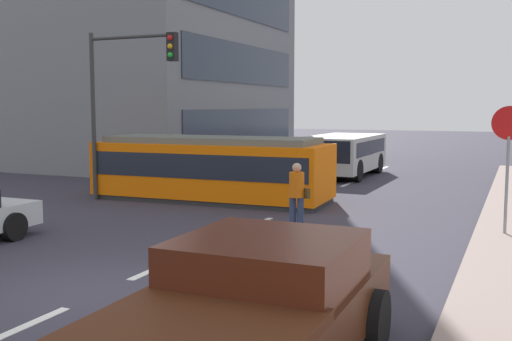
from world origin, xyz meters
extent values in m
plane|color=#353340|center=(0.00, 10.00, 0.00)|extent=(120.00, 120.00, 0.00)
cube|color=silver|center=(0.00, -2.00, 0.01)|extent=(0.16, 2.40, 0.01)
cube|color=silver|center=(0.00, 2.00, 0.01)|extent=(0.16, 2.40, 0.01)
cube|color=silver|center=(0.00, 6.00, 0.01)|extent=(0.16, 2.40, 0.01)
cube|color=silver|center=(0.00, 15.39, 0.01)|extent=(0.16, 2.40, 0.01)
cube|color=silver|center=(0.00, 21.39, 0.01)|extent=(0.16, 2.40, 0.01)
cube|color=#2D3847|center=(-6.67, 19.91, 1.92)|extent=(0.06, 12.22, 1.92)
cube|color=#2D3847|center=(-6.67, 19.91, 5.12)|extent=(0.06, 12.22, 1.92)
cube|color=#F96806|center=(-2.98, 9.39, 1.00)|extent=(7.69, 2.74, 1.69)
cube|color=#2D2D2D|center=(-2.98, 9.39, 0.07)|extent=(7.53, 2.61, 0.15)
cube|color=#60655A|center=(-2.98, 9.39, 1.94)|extent=(6.91, 2.34, 0.20)
cube|color=#1E232D|center=(-2.98, 9.39, 1.20)|extent=(7.38, 2.77, 0.74)
cube|color=#BCBBB6|center=(-0.95, 17.67, 1.03)|extent=(2.57, 5.66, 1.46)
cube|color=black|center=(-0.98, 14.90, 1.25)|extent=(2.25, 0.15, 0.87)
cube|color=black|center=(-0.95, 17.67, 1.29)|extent=(2.60, 4.82, 0.58)
cylinder|color=black|center=(-0.97, 15.87, 0.45)|extent=(2.56, 0.93, 0.90)
cylinder|color=black|center=(-0.93, 19.47, 0.45)|extent=(2.56, 0.93, 0.90)
cylinder|color=navy|center=(1.16, 5.78, 0.42)|extent=(0.16, 0.16, 0.85)
cylinder|color=navy|center=(1.36, 5.78, 0.42)|extent=(0.16, 0.16, 0.85)
cylinder|color=orange|center=(1.26, 5.78, 1.15)|extent=(0.36, 0.36, 0.60)
sphere|color=tan|center=(1.26, 5.78, 1.56)|extent=(0.22, 0.22, 0.22)
cube|color=#4D3717|center=(1.48, 5.83, 0.95)|extent=(0.22, 0.19, 0.24)
cube|color=#4A2311|center=(3.58, -2.08, 0.68)|extent=(2.04, 5.02, 0.65)
cube|color=#4D1F10|center=(3.57, -1.53, 1.27)|extent=(1.92, 1.92, 0.55)
cube|color=#4A2311|center=(3.59, -3.45, 1.06)|extent=(2.02, 2.27, 0.12)
cylinder|color=black|center=(2.56, -0.59, 0.40)|extent=(0.29, 0.80, 0.80)
cylinder|color=black|center=(4.56, -0.57, 0.40)|extent=(0.29, 0.80, 0.80)
cylinder|color=black|center=(-4.23, 2.33, 0.32)|extent=(0.23, 0.64, 0.64)
cube|color=navy|center=(-5.33, 13.39, 0.52)|extent=(1.95, 4.22, 0.55)
cube|color=black|center=(-5.33, 13.24, 0.99)|extent=(1.77, 2.33, 0.40)
cylinder|color=black|center=(-6.25, 14.66, 0.32)|extent=(0.23, 0.64, 0.64)
cylinder|color=black|center=(-4.37, 14.63, 0.32)|extent=(0.23, 0.64, 0.64)
cylinder|color=black|center=(-6.29, 12.15, 0.32)|extent=(0.23, 0.64, 0.64)
cylinder|color=black|center=(-4.41, 12.12, 0.32)|extent=(0.23, 0.64, 0.64)
cube|color=silver|center=(-5.11, 20.12, 0.52)|extent=(1.76, 4.46, 0.55)
cube|color=black|center=(-5.10, 19.97, 0.99)|extent=(1.61, 2.46, 0.40)
cylinder|color=black|center=(-5.98, 21.45, 0.32)|extent=(0.22, 0.64, 0.64)
cylinder|color=black|center=(-4.25, 21.46, 0.32)|extent=(0.22, 0.64, 0.64)
cylinder|color=black|center=(-5.96, 18.78, 0.32)|extent=(0.22, 0.64, 0.64)
cylinder|color=black|center=(-4.23, 18.79, 0.32)|extent=(0.22, 0.64, 0.64)
cylinder|color=gray|center=(5.86, 6.97, 1.24)|extent=(0.07, 0.07, 2.20)
cylinder|color=red|center=(5.86, 6.97, 2.64)|extent=(0.76, 0.04, 0.76)
cylinder|color=#333333|center=(-6.48, 7.96, 2.66)|extent=(0.14, 0.14, 5.32)
cylinder|color=#333333|center=(-4.99, 7.96, 5.12)|extent=(2.99, 0.10, 0.10)
cube|color=black|center=(-3.49, 7.96, 4.77)|extent=(0.28, 0.24, 0.84)
sphere|color=red|center=(-3.49, 7.83, 5.02)|extent=(0.16, 0.16, 0.16)
sphere|color=gold|center=(-3.49, 7.83, 4.77)|extent=(0.16, 0.16, 0.16)
sphere|color=green|center=(-3.49, 7.83, 4.52)|extent=(0.16, 0.16, 0.16)
camera|label=1|loc=(6.11, -7.60, 3.00)|focal=42.16mm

